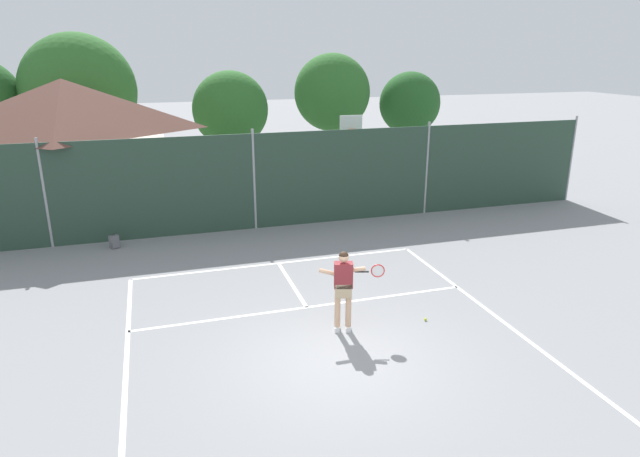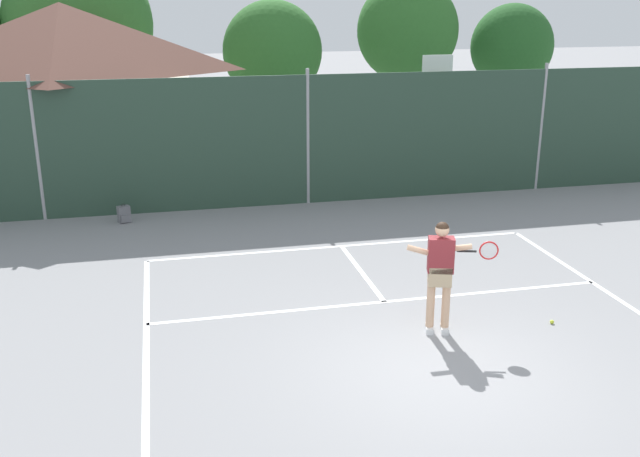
{
  "view_description": "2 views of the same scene",
  "coord_description": "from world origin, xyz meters",
  "px_view_note": "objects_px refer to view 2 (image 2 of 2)",
  "views": [
    {
      "loc": [
        -3.23,
        -9.15,
        5.92
      ],
      "look_at": [
        1.03,
        4.74,
        1.2
      ],
      "focal_mm": 30.94,
      "sensor_mm": 36.0,
      "label": 1
    },
    {
      "loc": [
        -3.69,
        -8.61,
        5.16
      ],
      "look_at": [
        -0.82,
        4.01,
        0.94
      ],
      "focal_mm": 40.27,
      "sensor_mm": 36.0,
      "label": 2
    }
  ],
  "objects_px": {
    "basketball_hoop": "(435,99)",
    "tennis_ball": "(552,322)",
    "tennis_player": "(441,267)",
    "backpack_grey": "(124,215)"
  },
  "relations": [
    {
      "from": "basketball_hoop",
      "to": "tennis_ball",
      "type": "height_order",
      "value": "basketball_hoop"
    },
    {
      "from": "tennis_player",
      "to": "backpack_grey",
      "type": "bearing_deg",
      "value": 125.48
    },
    {
      "from": "tennis_player",
      "to": "tennis_ball",
      "type": "relative_size",
      "value": 28.1
    },
    {
      "from": "tennis_player",
      "to": "backpack_grey",
      "type": "relative_size",
      "value": 4.01
    },
    {
      "from": "basketball_hoop",
      "to": "backpack_grey",
      "type": "bearing_deg",
      "value": -163.43
    },
    {
      "from": "tennis_player",
      "to": "backpack_grey",
      "type": "height_order",
      "value": "tennis_player"
    },
    {
      "from": "backpack_grey",
      "to": "tennis_ball",
      "type": "bearing_deg",
      "value": -45.96
    },
    {
      "from": "tennis_ball",
      "to": "backpack_grey",
      "type": "height_order",
      "value": "backpack_grey"
    },
    {
      "from": "basketball_hoop",
      "to": "tennis_player",
      "type": "distance_m",
      "value": 10.5
    },
    {
      "from": "tennis_player",
      "to": "backpack_grey",
      "type": "distance_m",
      "value": 8.82
    }
  ]
}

